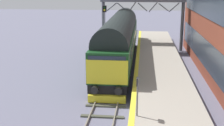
# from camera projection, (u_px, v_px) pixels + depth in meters

# --- Properties ---
(ground_plane) EXTENTS (140.00, 140.00, 0.00)m
(ground_plane) POSITION_uv_depth(u_px,v_px,m) (111.00, 90.00, 21.52)
(ground_plane) COLOR slate
(ground_plane) RESTS_ON ground
(track_main) EXTENTS (2.50, 60.00, 0.15)m
(track_main) POSITION_uv_depth(u_px,v_px,m) (111.00, 89.00, 21.50)
(track_main) COLOR gray
(track_main) RESTS_ON ground
(station_platform) EXTENTS (4.00, 44.00, 1.01)m
(station_platform) POSITION_uv_depth(u_px,v_px,m) (162.00, 85.00, 21.02)
(station_platform) COLOR #A79F90
(station_platform) RESTS_ON ground
(diesel_locomotive) EXTENTS (2.74, 19.50, 4.68)m
(diesel_locomotive) POSITION_uv_depth(u_px,v_px,m) (119.00, 39.00, 27.78)
(diesel_locomotive) COLOR black
(diesel_locomotive) RESTS_ON ground
(signal_post_mid) EXTENTS (0.44, 0.22, 5.15)m
(signal_post_mid) POSITION_uv_depth(u_px,v_px,m) (105.00, 24.00, 32.99)
(signal_post_mid) COLOR gray
(signal_post_mid) RESTS_ON ground
(platform_number_sign) EXTENTS (0.10, 0.44, 1.97)m
(platform_number_sign) POSITION_uv_depth(u_px,v_px,m) (137.00, 91.00, 14.59)
(platform_number_sign) COLOR slate
(platform_number_sign) RESTS_ON station_platform
(overhead_footbridge) EXTENTS (9.30, 2.00, 6.02)m
(overhead_footbridge) POSITION_uv_depth(u_px,v_px,m) (143.00, 3.00, 33.26)
(overhead_footbridge) COLOR slate
(overhead_footbridge) RESTS_ON ground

